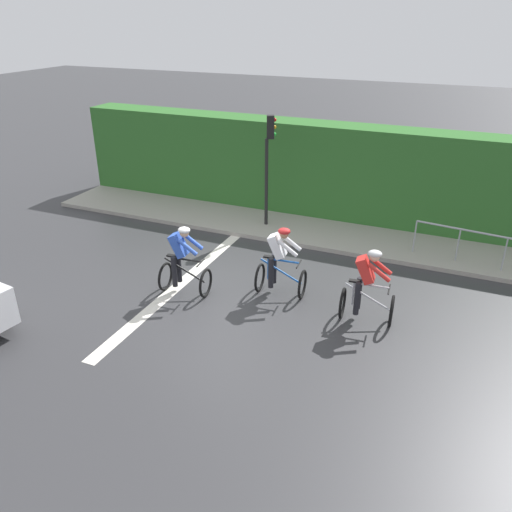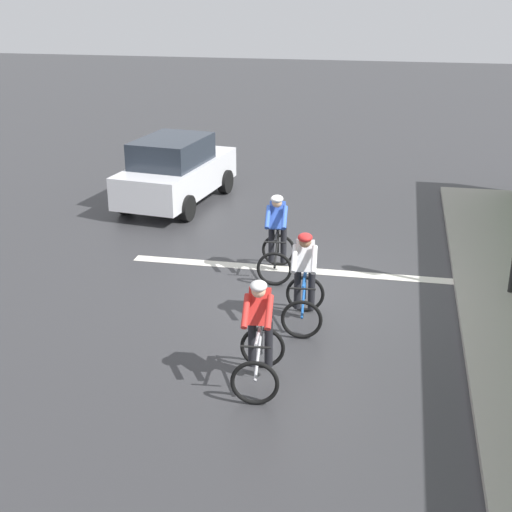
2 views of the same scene
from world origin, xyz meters
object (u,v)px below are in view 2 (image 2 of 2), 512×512
cyclist_second (304,280)px  cyclist_mid (277,237)px  car_white (176,171)px  cyclist_lead (259,335)px

cyclist_second → cyclist_mid: size_ratio=1.00×
cyclist_second → car_white: car_white is taller
cyclist_mid → cyclist_lead: bearing=96.2°
cyclist_mid → car_white: car_white is taller
cyclist_lead → cyclist_second: bearing=-100.0°
cyclist_mid → car_white: 5.39m
car_white → cyclist_second: bearing=123.6°
cyclist_second → cyclist_mid: same height
cyclist_second → car_white: size_ratio=0.39×
cyclist_second → car_white: 7.53m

